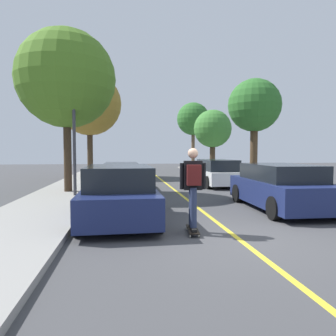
{
  "coord_description": "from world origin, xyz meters",
  "views": [
    {
      "loc": [
        -2.36,
        -6.2,
        1.83
      ],
      "look_at": [
        -0.26,
        8.77,
        1.02
      ],
      "focal_mm": 33.32,
      "sensor_mm": 36.0,
      "label": 1
    }
  ],
  "objects_px": {
    "street_tree_right_far": "(193,119)",
    "parked_car_left_near": "(121,176)",
    "fire_hydrant": "(85,184)",
    "street_tree_left_near": "(89,104)",
    "street_tree_right_near": "(213,129)",
    "skateboarder": "(193,183)",
    "skateboard": "(193,229)",
    "parked_car_right_near": "(217,173)",
    "street_tree_left_nearest": "(66,79)",
    "streetlamp": "(74,108)",
    "parked_car_right_nearest": "(280,187)",
    "street_tree_right_nearest": "(254,106)",
    "parked_car_left_nearest": "(119,194)"
  },
  "relations": [
    {
      "from": "street_tree_right_near",
      "to": "street_tree_right_far",
      "type": "relative_size",
      "value": 0.75
    },
    {
      "from": "street_tree_left_nearest",
      "to": "street_tree_left_near",
      "type": "relative_size",
      "value": 0.94
    },
    {
      "from": "street_tree_left_nearest",
      "to": "streetlamp",
      "type": "bearing_deg",
      "value": -69.76
    },
    {
      "from": "skateboard",
      "to": "parked_car_left_nearest",
      "type": "bearing_deg",
      "value": 135.94
    },
    {
      "from": "parked_car_right_nearest",
      "to": "street_tree_right_nearest",
      "type": "bearing_deg",
      "value": 72.78
    },
    {
      "from": "street_tree_right_near",
      "to": "skateboard",
      "type": "xyz_separation_m",
      "value": [
        -5.59,
        -17.81,
        -3.55
      ]
    },
    {
      "from": "street_tree_left_nearest",
      "to": "fire_hydrant",
      "type": "relative_size",
      "value": 9.67
    },
    {
      "from": "street_tree_right_nearest",
      "to": "fire_hydrant",
      "type": "height_order",
      "value": "street_tree_right_nearest"
    },
    {
      "from": "skateboarder",
      "to": "street_tree_left_near",
      "type": "bearing_deg",
      "value": 103.87
    },
    {
      "from": "fire_hydrant",
      "to": "skateboarder",
      "type": "distance_m",
      "value": 7.27
    },
    {
      "from": "parked_car_right_near",
      "to": "skateboarder",
      "type": "relative_size",
      "value": 2.35
    },
    {
      "from": "parked_car_right_near",
      "to": "street_tree_left_near",
      "type": "distance_m",
      "value": 10.63
    },
    {
      "from": "street_tree_right_near",
      "to": "skateboarder",
      "type": "distance_m",
      "value": 18.87
    },
    {
      "from": "street_tree_right_nearest",
      "to": "skateboarder",
      "type": "xyz_separation_m",
      "value": [
        -5.59,
        -9.7,
        -3.17
      ]
    },
    {
      "from": "street_tree_right_nearest",
      "to": "fire_hydrant",
      "type": "distance_m",
      "value": 10.05
    },
    {
      "from": "street_tree_right_near",
      "to": "skateboarder",
      "type": "height_order",
      "value": "street_tree_right_near"
    },
    {
      "from": "street_tree_right_near",
      "to": "streetlamp",
      "type": "xyz_separation_m",
      "value": [
        -8.99,
        -12.2,
        -0.15
      ]
    },
    {
      "from": "street_tree_right_far",
      "to": "parked_car_right_near",
      "type": "bearing_deg",
      "value": -98.05
    },
    {
      "from": "street_tree_right_far",
      "to": "parked_car_left_nearest",
      "type": "bearing_deg",
      "value": -107.15
    },
    {
      "from": "skateboarder",
      "to": "street_tree_right_near",
      "type": "bearing_deg",
      "value": 72.6
    },
    {
      "from": "parked_car_right_nearest",
      "to": "parked_car_right_near",
      "type": "distance_m",
      "value": 6.81
    },
    {
      "from": "parked_car_left_nearest",
      "to": "parked_car_right_nearest",
      "type": "xyz_separation_m",
      "value": [
        5.01,
        0.87,
        0.0
      ]
    },
    {
      "from": "parked_car_right_near",
      "to": "street_tree_right_nearest",
      "type": "relative_size",
      "value": 0.75
    },
    {
      "from": "street_tree_left_nearest",
      "to": "street_tree_right_nearest",
      "type": "bearing_deg",
      "value": 16.22
    },
    {
      "from": "street_tree_right_far",
      "to": "street_tree_right_near",
      "type": "bearing_deg",
      "value": -90.0
    },
    {
      "from": "street_tree_left_nearest",
      "to": "skateboarder",
      "type": "xyz_separation_m",
      "value": [
        3.88,
        -6.95,
        -3.72
      ]
    },
    {
      "from": "parked_car_right_nearest",
      "to": "street_tree_right_near",
      "type": "relative_size",
      "value": 0.88
    },
    {
      "from": "parked_car_left_near",
      "to": "street_tree_left_nearest",
      "type": "relative_size",
      "value": 0.64
    },
    {
      "from": "parked_car_left_nearest",
      "to": "street_tree_left_nearest",
      "type": "relative_size",
      "value": 0.64
    },
    {
      "from": "parked_car_left_near",
      "to": "street_tree_right_nearest",
      "type": "height_order",
      "value": "street_tree_right_nearest"
    },
    {
      "from": "parked_car_right_near",
      "to": "parked_car_left_near",
      "type": "bearing_deg",
      "value": -169.35
    },
    {
      "from": "parked_car_right_nearest",
      "to": "street_tree_right_far",
      "type": "relative_size",
      "value": 0.66
    },
    {
      "from": "parked_car_left_near",
      "to": "skateboard",
      "type": "xyz_separation_m",
      "value": [
        1.65,
        -8.34,
        -0.56
      ]
    },
    {
      "from": "parked_car_left_nearest",
      "to": "parked_car_right_nearest",
      "type": "distance_m",
      "value": 5.08
    },
    {
      "from": "parked_car_left_nearest",
      "to": "parked_car_right_nearest",
      "type": "relative_size",
      "value": 0.98
    },
    {
      "from": "fire_hydrant",
      "to": "skateboarder",
      "type": "height_order",
      "value": "skateboarder"
    },
    {
      "from": "parked_car_left_nearest",
      "to": "streetlamp",
      "type": "xyz_separation_m",
      "value": [
        -1.75,
        4.01,
        2.77
      ]
    },
    {
      "from": "street_tree_right_nearest",
      "to": "street_tree_right_near",
      "type": "distance_m",
      "value": 8.17
    },
    {
      "from": "fire_hydrant",
      "to": "street_tree_left_near",
      "type": "bearing_deg",
      "value": 94.55
    },
    {
      "from": "street_tree_left_near",
      "to": "streetlamp",
      "type": "distance_m",
      "value": 10.21
    },
    {
      "from": "parked_car_left_nearest",
      "to": "street_tree_left_near",
      "type": "bearing_deg",
      "value": 99.01
    },
    {
      "from": "street_tree_left_near",
      "to": "skateboarder",
      "type": "bearing_deg",
      "value": -76.13
    },
    {
      "from": "street_tree_right_far",
      "to": "street_tree_left_nearest",
      "type": "bearing_deg",
      "value": -117.57
    },
    {
      "from": "street_tree_right_far",
      "to": "parked_car_left_near",
      "type": "bearing_deg",
      "value": -113.42
    },
    {
      "from": "street_tree_left_nearest",
      "to": "street_tree_right_nearest",
      "type": "relative_size",
      "value": 1.2
    },
    {
      "from": "street_tree_right_near",
      "to": "streetlamp",
      "type": "relative_size",
      "value": 0.86
    },
    {
      "from": "street_tree_left_nearest",
      "to": "parked_car_left_near",
      "type": "bearing_deg",
      "value": 32.61
    },
    {
      "from": "fire_hydrant",
      "to": "streetlamp",
      "type": "relative_size",
      "value": 0.12
    },
    {
      "from": "parked_car_left_nearest",
      "to": "parked_car_left_near",
      "type": "height_order",
      "value": "parked_car_left_nearest"
    },
    {
      "from": "parked_car_left_nearest",
      "to": "streetlamp",
      "type": "relative_size",
      "value": 0.74
    }
  ]
}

